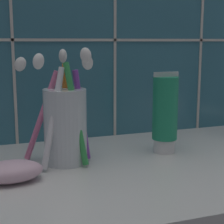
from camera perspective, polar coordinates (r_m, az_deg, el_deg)
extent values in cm
cube|color=silver|center=(58.44, 4.72, -8.74)|extent=(75.87, 36.98, 2.00)
cube|color=#336B7F|center=(72.92, -1.23, 16.05)|extent=(85.87, 1.50, 54.46)
cube|color=beige|center=(71.80, -0.99, 10.92)|extent=(85.87, 0.24, 0.50)
cube|color=beige|center=(68.65, -15.21, 16.03)|extent=(0.50, 0.24, 54.46)
cube|color=beige|center=(72.74, 0.47, 16.07)|extent=(0.50, 0.24, 54.46)
cube|color=beige|center=(81.17, 13.62, 15.22)|extent=(0.50, 0.24, 54.46)
cylinder|color=silver|center=(57.30, -7.12, -2.19)|extent=(6.52, 6.52, 11.43)
cylinder|color=purple|center=(57.41, -4.66, -0.48)|extent=(2.72, 1.15, 13.95)
ellipsoid|color=white|center=(56.59, -3.76, 7.54)|extent=(2.07, 1.48, 2.39)
cylinder|color=orange|center=(59.35, -7.15, 0.26)|extent=(1.44, 4.29, 14.90)
ellipsoid|color=white|center=(60.33, -7.50, 8.48)|extent=(1.57, 2.29, 2.52)
cylinder|color=pink|center=(58.23, -10.67, -0.57)|extent=(5.86, 2.99, 13.96)
ellipsoid|color=white|center=(57.96, -13.80, 7.08)|extent=(2.66, 2.06, 2.65)
cylinder|color=white|center=(54.68, -8.98, -0.89)|extent=(4.68, 3.56, 14.57)
ellipsoid|color=white|center=(52.01, -11.14, 7.59)|extent=(2.58, 2.33, 2.59)
cylinder|color=green|center=(55.21, -5.52, -0.32)|extent=(3.40, 3.72, 15.22)
ellipsoid|color=white|center=(53.19, -4.02, 8.61)|extent=(2.37, 2.45, 2.51)
cylinder|color=white|center=(64.07, 7.96, -5.05)|extent=(3.55, 3.55, 2.29)
cylinder|color=#1E8C60|center=(62.65, 8.11, 0.57)|extent=(4.18, 4.18, 10.44)
cube|color=silver|center=(61.93, 8.25, 5.70)|extent=(4.39, 0.36, 0.80)
ellipsoid|color=#DBB2C6|center=(51.95, -15.18, -8.75)|extent=(8.47, 5.16, 2.90)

